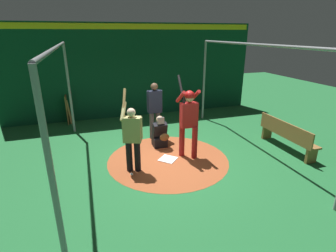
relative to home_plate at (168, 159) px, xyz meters
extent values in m
plane|color=#216633|center=(0.00, 0.00, -0.01)|extent=(25.83, 25.83, 0.00)
cylinder|color=#9E4C28|center=(0.00, 0.00, -0.01)|extent=(3.20, 3.20, 0.01)
cube|color=white|center=(0.00, 0.00, 0.00)|extent=(0.59, 0.59, 0.01)
cylinder|color=maroon|center=(0.13, 0.70, 0.42)|extent=(0.15, 0.15, 0.87)
cylinder|color=maroon|center=(-0.11, 0.43, 0.42)|extent=(0.15, 0.15, 0.87)
cube|color=#B21E1E|center=(0.01, 0.57, 1.18)|extent=(0.22, 0.44, 0.65)
cylinder|color=#B21E1E|center=(-0.09, 0.76, 1.65)|extent=(0.53, 0.09, 0.41)
cylinder|color=#B21E1E|center=(-0.09, 0.37, 1.65)|extent=(0.53, 0.09, 0.41)
sphere|color=tan|center=(0.01, 0.57, 1.63)|extent=(0.22, 0.22, 0.22)
sphere|color=#A51414|center=(0.01, 0.57, 1.70)|extent=(0.25, 0.25, 0.25)
cylinder|color=black|center=(-0.21, 0.43, 1.79)|extent=(0.54, 0.06, 0.73)
cube|color=black|center=(-0.92, 0.03, 0.13)|extent=(0.40, 0.40, 0.29)
cube|color=black|center=(-0.88, 0.03, 0.50)|extent=(0.31, 0.40, 0.48)
sphere|color=tan|center=(-0.86, 0.03, 0.83)|extent=(0.22, 0.22, 0.22)
cube|color=gray|center=(-0.76, 0.03, 0.83)|extent=(0.03, 0.20, 0.20)
ellipsoid|color=brown|center=(-0.60, 0.09, 0.38)|extent=(0.12, 0.28, 0.22)
cylinder|color=#4C4C51|center=(-1.57, 0.18, 0.42)|extent=(0.15, 0.15, 0.86)
cylinder|color=#4C4C51|center=(-1.57, -0.02, 0.42)|extent=(0.15, 0.15, 0.86)
cube|color=#1E2338|center=(-1.57, 0.08, 1.19)|extent=(0.22, 0.42, 0.68)
cylinder|color=#1E2338|center=(-1.57, 0.28, 1.24)|extent=(0.09, 0.09, 0.57)
cylinder|color=#1E2338|center=(-1.57, -0.13, 1.24)|extent=(0.09, 0.09, 0.57)
sphere|color=brown|center=(-1.57, 0.08, 1.65)|extent=(0.22, 0.22, 0.22)
cylinder|color=black|center=(0.34, -0.88, 0.37)|extent=(0.15, 0.15, 0.77)
cylinder|color=black|center=(0.26, -1.07, 0.37)|extent=(0.15, 0.15, 0.77)
cube|color=tan|center=(0.30, -0.98, 1.06)|extent=(0.36, 0.47, 0.61)
cylinder|color=tan|center=(0.37, -0.79, 1.11)|extent=(0.09, 0.09, 0.51)
cylinder|color=tan|center=(0.14, -1.13, 1.47)|extent=(0.45, 0.24, 0.40)
sphere|color=beige|center=(0.30, -0.98, 1.48)|extent=(0.20, 0.20, 0.20)
cylinder|color=tan|center=(0.06, -1.10, 1.59)|extent=(0.45, 0.22, 0.74)
cube|color=#0C3D26|center=(-4.26, 0.00, 1.77)|extent=(0.20, 9.83, 3.56)
cube|color=yellow|center=(-4.15, 0.00, 3.40)|extent=(0.03, 9.64, 0.20)
cylinder|color=gray|center=(-2.98, -2.40, 1.44)|extent=(0.08, 0.08, 2.91)
cylinder|color=gray|center=(2.98, -2.40, 1.44)|extent=(0.08, 0.08, 2.91)
cylinder|color=gray|center=(-2.98, 2.40, 1.44)|extent=(0.08, 0.08, 2.91)
cylinder|color=gray|center=(0.00, -2.40, 2.89)|extent=(5.96, 0.07, 0.07)
cylinder|color=gray|center=(0.00, 2.40, 2.89)|extent=(5.96, 0.07, 0.07)
cube|color=olive|center=(-4.01, -2.62, 0.51)|extent=(0.58, 0.04, 1.05)
cylinder|color=black|center=(-4.20, -2.56, 0.42)|extent=(0.06, 0.17, 0.86)
cylinder|color=olive|center=(-4.08, -2.56, 0.41)|extent=(0.06, 0.15, 0.84)
cylinder|color=tan|center=(-3.96, -2.56, 0.44)|extent=(0.06, 0.20, 0.89)
cylinder|color=tan|center=(-3.84, -2.56, 0.44)|extent=(0.06, 0.13, 0.91)
cube|color=olive|center=(0.44, 3.46, 0.41)|extent=(2.00, 0.36, 0.05)
cube|color=olive|center=(0.44, 3.30, 0.64)|extent=(2.00, 0.04, 0.40)
cube|color=olive|center=(-0.44, 3.46, 0.19)|extent=(0.08, 0.32, 0.40)
cube|color=olive|center=(1.32, 3.46, 0.19)|extent=(0.08, 0.32, 0.40)
sphere|color=white|center=(0.54, -1.08, 0.03)|extent=(0.07, 0.07, 0.07)
camera|label=1|loc=(5.93, -1.93, 3.18)|focal=27.79mm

